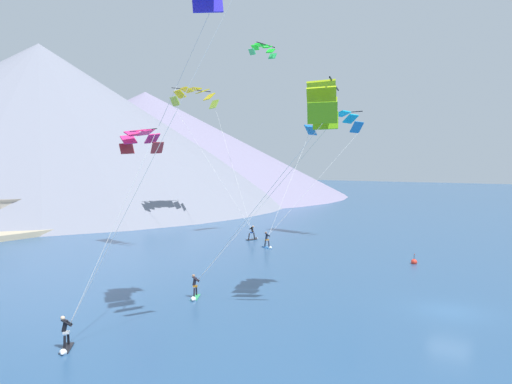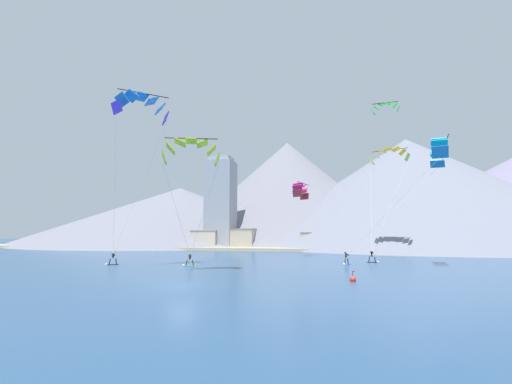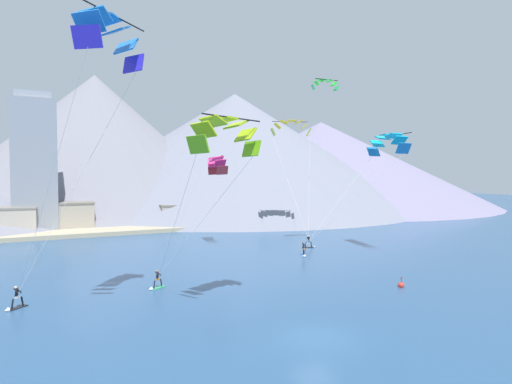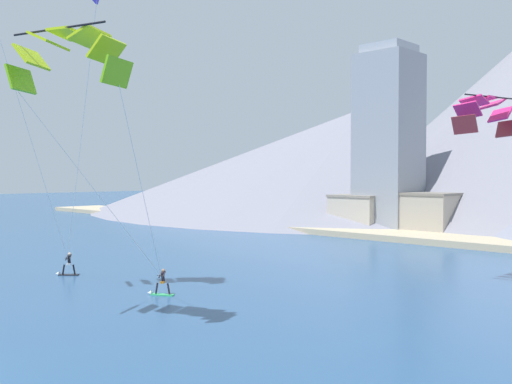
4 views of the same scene
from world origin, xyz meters
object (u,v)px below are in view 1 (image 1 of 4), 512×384
kitesurfer_near_lead (253,235)px  kitesurfer_near_trail (195,292)px  kitesurfer_far_left (268,243)px  parafoil_kite_near_trail (323,100)px  kitesurfer_mid_center (65,340)px  parafoil_kite_distant_high_outer (263,49)px  parafoil_kite_far_left (333,120)px  race_marker_buoy (414,262)px  parafoil_kite_distant_low_drift (140,138)px  parafoil_kite_near_lead (195,96)px

kitesurfer_near_lead → kitesurfer_near_trail: (-23.52, -10.78, -0.11)m
kitesurfer_far_left → parafoil_kite_near_trail: parafoil_kite_near_trail is taller
kitesurfer_mid_center → parafoil_kite_distant_high_outer: parafoil_kite_distant_high_outer is taller
kitesurfer_near_trail → kitesurfer_far_left: 20.58m
parafoil_kite_far_left → race_marker_buoy: size_ratio=13.72×
parafoil_kite_far_left → kitesurfer_near_trail: bearing=-172.7°
parafoil_kite_distant_low_drift → race_marker_buoy: bearing=-75.1°
kitesurfer_near_lead → kitesurfer_near_trail: kitesurfer_near_lead is taller
parafoil_kite_near_trail → parafoil_kite_distant_high_outer: size_ratio=3.18×
kitesurfer_near_trail → parafoil_kite_near_trail: parafoil_kite_near_trail is taller
kitesurfer_near_lead → parafoil_kite_distant_high_outer: bearing=5.3°
parafoil_kite_distant_low_drift → race_marker_buoy: parafoil_kite_distant_low_drift is taller
kitesurfer_near_trail → parafoil_kite_distant_high_outer: bearing=22.9°
kitesurfer_near_lead → kitesurfer_far_left: (-3.94, -4.49, -0.01)m
parafoil_kite_distant_high_outer → race_marker_buoy: bearing=-107.3°
kitesurfer_near_trail → parafoil_kite_near_lead: bearing=39.8°
kitesurfer_mid_center → race_marker_buoy: 31.57m
parafoil_kite_distant_high_outer → kitesurfer_far_left: bearing=-144.0°
kitesurfer_near_trail → kitesurfer_near_lead: bearing=24.6°
kitesurfer_mid_center → parafoil_kite_distant_high_outer: 44.56m
kitesurfer_near_trail → parafoil_kite_distant_low_drift: size_ratio=0.28×
parafoil_kite_near_lead → parafoil_kite_far_left: parafoil_kite_near_lead is taller
kitesurfer_near_trail → parafoil_kite_far_left: bearing=7.3°
kitesurfer_near_lead → race_marker_buoy: size_ratio=1.77×
parafoil_kite_near_trail → parafoil_kite_distant_low_drift: (9.03, 25.73, -1.38)m
kitesurfer_near_lead → kitesurfer_far_left: kitesurfer_far_left is taller
kitesurfer_near_trail → parafoil_kite_near_trail: size_ratio=0.13×
kitesurfer_mid_center → kitesurfer_far_left: size_ratio=0.96×
kitesurfer_near_lead → parafoil_kite_distant_low_drift: bearing=146.5°
parafoil_kite_near_trail → kitesurfer_near_trail: bearing=114.7°
parafoil_kite_far_left → parafoil_kite_distant_low_drift: size_ratio=2.31×
kitesurfer_mid_center → parafoil_kite_distant_low_drift: 31.87m
kitesurfer_near_trail → parafoil_kite_distant_low_drift: bearing=55.1°
kitesurfer_near_lead → parafoil_kite_distant_high_outer: 22.45m
parafoil_kite_near_lead → kitesurfer_mid_center: bearing=-148.0°
kitesurfer_near_lead → parafoil_kite_near_trail: parafoil_kite_near_trail is taller
kitesurfer_far_left → race_marker_buoy: kitesurfer_far_left is taller
kitesurfer_near_trail → parafoil_kite_distant_high_outer: size_ratio=0.42×
parafoil_kite_near_lead → parafoil_kite_near_trail: 40.02m
kitesurfer_near_trail → kitesurfer_mid_center: kitesurfer_mid_center is taller
kitesurfer_far_left → race_marker_buoy: 15.49m
parafoil_kite_near_lead → parafoil_kite_distant_low_drift: (-15.54, -5.43, -6.62)m
kitesurfer_near_trail → parafoil_kite_distant_low_drift: parafoil_kite_distant_low_drift is taller
parafoil_kite_near_lead → parafoil_kite_far_left: bearing=-81.7°
kitesurfer_near_trail → kitesurfer_far_left: bearing=17.8°
kitesurfer_near_lead → race_marker_buoy: bearing=-100.6°
kitesurfer_far_left → kitesurfer_near_trail: bearing=-162.2°
kitesurfer_mid_center → race_marker_buoy: bearing=-15.6°
race_marker_buoy → kitesurfer_near_lead: bearing=79.4°
kitesurfer_far_left → parafoil_kite_far_left: 18.00m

